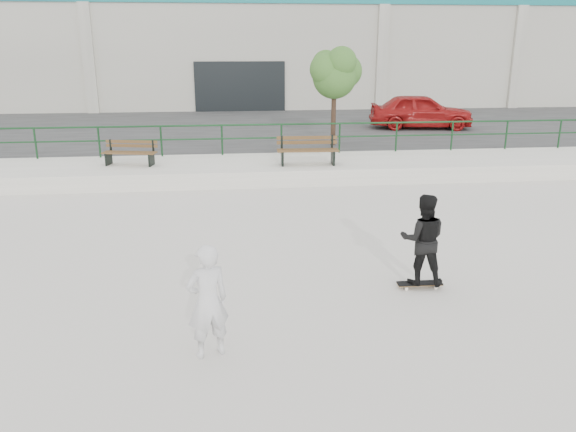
{
  "coord_description": "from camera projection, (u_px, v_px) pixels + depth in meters",
  "views": [
    {
      "loc": [
        -0.86,
        -8.02,
        4.05
      ],
      "look_at": [
        0.25,
        2.0,
        0.97
      ],
      "focal_mm": 35.0,
      "sensor_mm": 36.0,
      "label": 1
    }
  ],
  "objects": [
    {
      "name": "ground",
      "position": [
        286.0,
        311.0,
        8.9
      ],
      "size": [
        120.0,
        120.0,
        0.0
      ],
      "primitive_type": "plane",
      "color": "silver",
      "rests_on": "ground"
    },
    {
      "name": "ledge",
      "position": [
        254.0,
        170.0,
        17.86
      ],
      "size": [
        30.0,
        3.0,
        0.5
      ],
      "primitive_type": "cube",
      "color": "beige",
      "rests_on": "ground"
    },
    {
      "name": "parking_strip",
      "position": [
        245.0,
        131.0,
        25.94
      ],
      "size": [
        60.0,
        14.0,
        0.5
      ],
      "primitive_type": "cube",
      "color": "#313131",
      "rests_on": "ground"
    },
    {
      "name": "railing",
      "position": [
        252.0,
        132.0,
        18.8
      ],
      "size": [
        28.0,
        0.06,
        1.03
      ],
      "color": "#163D1E",
      "rests_on": "ledge"
    },
    {
      "name": "commercial_building",
      "position": [
        236.0,
        37.0,
        37.98
      ],
      "size": [
        44.2,
        16.33,
        8.0
      ],
      "color": "beige",
      "rests_on": "ground"
    },
    {
      "name": "bench_left",
      "position": [
        130.0,
        153.0,
        17.25
      ],
      "size": [
        1.7,
        0.8,
        0.75
      ],
      "rotation": [
        0.0,
        0.0,
        -0.21
      ],
      "color": "#533B1C",
      "rests_on": "ledge"
    },
    {
      "name": "bench_right",
      "position": [
        308.0,
        151.0,
        17.31
      ],
      "size": [
        1.91,
        0.63,
        0.87
      ],
      "rotation": [
        0.0,
        0.0,
        -0.04
      ],
      "color": "#533B1C",
      "rests_on": "ledge"
    },
    {
      "name": "tree",
      "position": [
        335.0,
        72.0,
        20.09
      ],
      "size": [
        1.98,
        1.76,
        3.53
      ],
      "color": "#422B21",
      "rests_on": "parking_strip"
    },
    {
      "name": "red_car",
      "position": [
        421.0,
        111.0,
        24.76
      ],
      "size": [
        4.69,
        2.48,
        1.52
      ],
      "primitive_type": "imported",
      "rotation": [
        0.0,
        0.0,
        1.41
      ],
      "color": "#A11413",
      "rests_on": "parking_strip"
    },
    {
      "name": "skateboard",
      "position": [
        420.0,
        284.0,
        9.75
      ],
      "size": [
        0.78,
        0.23,
        0.09
      ],
      "rotation": [
        0.0,
        0.0,
        -0.02
      ],
      "color": "black",
      "rests_on": "ground"
    },
    {
      "name": "standing_skater",
      "position": [
        423.0,
        239.0,
        9.51
      ],
      "size": [
        0.89,
        0.76,
        1.59
      ],
      "primitive_type": "imported",
      "rotation": [
        0.0,
        0.0,
        2.91
      ],
      "color": "black",
      "rests_on": "skateboard"
    },
    {
      "name": "seated_skater",
      "position": [
        208.0,
        301.0,
        7.42
      ],
      "size": [
        0.68,
        0.57,
        1.6
      ],
      "primitive_type": "imported",
      "rotation": [
        0.0,
        0.0,
        3.51
      ],
      "color": "silver",
      "rests_on": "ground"
    }
  ]
}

